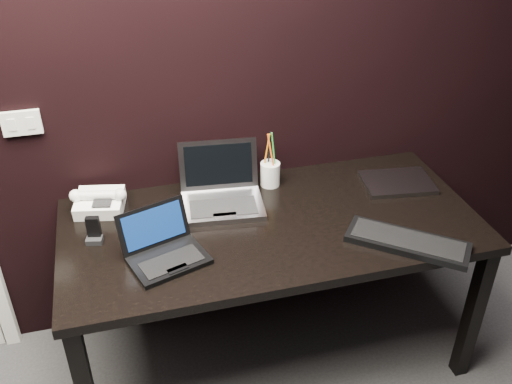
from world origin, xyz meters
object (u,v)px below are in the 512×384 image
object	(u,v)px
netbook	(165,250)
ext_keyboard	(407,242)
closed_laptop	(397,182)
pen_cup	(270,173)
desk_phone	(100,202)
desk	(271,237)
silver_laptop	(222,194)
mobile_phone	(94,233)

from	to	relation	value
netbook	ext_keyboard	world-z (taller)	netbook
ext_keyboard	closed_laptop	size ratio (longest dim) A/B	1.38
netbook	pen_cup	world-z (taller)	pen_cup
netbook	desk_phone	xyz separation A→B (m)	(-0.22, 0.39, 0.01)
desk	pen_cup	distance (m)	0.32
silver_laptop	mobile_phone	bearing A→B (deg)	-165.80
netbook	silver_laptop	size ratio (longest dim) A/B	0.90
netbook	ext_keyboard	distance (m)	0.93
ext_keyboard	pen_cup	xyz separation A→B (m)	(-0.39, 0.57, 0.05)
desk	silver_laptop	size ratio (longest dim) A/B	4.58
desk	mobile_phone	world-z (taller)	mobile_phone
closed_laptop	mobile_phone	size ratio (longest dim) A/B	3.13
desk	silver_laptop	xyz separation A→B (m)	(-0.17, 0.19, 0.12)
desk_phone	pen_cup	bearing A→B (deg)	1.19
silver_laptop	desk_phone	size ratio (longest dim) A/B	1.54
netbook	mobile_phone	world-z (taller)	netbook
ext_keyboard	closed_laptop	world-z (taller)	ext_keyboard
desk	pen_cup	size ratio (longest dim) A/B	6.60
silver_laptop	closed_laptop	distance (m)	0.80
silver_laptop	mobile_phone	distance (m)	0.55
desk	netbook	distance (m)	0.48
netbook	desk_phone	bearing A→B (deg)	119.77
netbook	desk_phone	world-z (taller)	netbook
pen_cup	silver_laptop	bearing A→B (deg)	-159.06
netbook	mobile_phone	size ratio (longest dim) A/B	3.16
desk	ext_keyboard	distance (m)	0.55
mobile_phone	ext_keyboard	bearing A→B (deg)	-16.24
closed_laptop	desk_phone	xyz separation A→B (m)	(-1.30, 0.13, 0.03)
ext_keyboard	pen_cup	bearing A→B (deg)	124.38
mobile_phone	pen_cup	world-z (taller)	pen_cup
mobile_phone	silver_laptop	bearing A→B (deg)	14.20
desk_phone	closed_laptop	bearing A→B (deg)	-5.88
desk	desk_phone	xyz separation A→B (m)	(-0.67, 0.27, 0.12)
netbook	ext_keyboard	xyz separation A→B (m)	(0.91, -0.16, -0.02)
desk_phone	pen_cup	size ratio (longest dim) A/B	0.94
netbook	closed_laptop	distance (m)	1.11
closed_laptop	pen_cup	distance (m)	0.58
netbook	closed_laptop	xyz separation A→B (m)	(1.08, 0.25, -0.03)
desk	mobile_phone	xyz separation A→B (m)	(-0.70, 0.06, 0.12)
silver_laptop	desk	bearing A→B (deg)	-48.67
desk	netbook	bearing A→B (deg)	-165.04
ext_keyboard	netbook	bearing A→B (deg)	169.86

